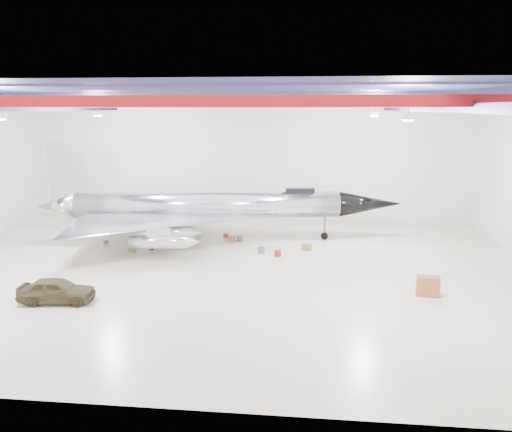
# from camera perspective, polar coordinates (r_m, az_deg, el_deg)

# --- Properties ---
(floor) EXTENTS (40.00, 40.00, 0.00)m
(floor) POSITION_cam_1_polar(r_m,az_deg,el_deg) (32.07, -4.20, -6.17)
(floor) COLOR beige
(floor) RESTS_ON ground
(wall_back) EXTENTS (40.00, 0.00, 40.00)m
(wall_back) POSITION_cam_1_polar(r_m,az_deg,el_deg) (45.50, -0.98, 6.43)
(wall_back) COLOR silver
(wall_back) RESTS_ON floor
(ceiling) EXTENTS (40.00, 40.00, 0.00)m
(ceiling) POSITION_cam_1_polar(r_m,az_deg,el_deg) (30.44, -4.53, 13.88)
(ceiling) COLOR #0A0F38
(ceiling) RESTS_ON wall_back
(ceiling_structure) EXTENTS (39.50, 29.50, 1.08)m
(ceiling_structure) POSITION_cam_1_polar(r_m,az_deg,el_deg) (30.43, -4.51, 12.61)
(ceiling_structure) COLOR maroon
(ceiling_structure) RESTS_ON ceiling
(jet_aircraft) EXTENTS (28.12, 18.17, 7.68)m
(jet_aircraft) POSITION_cam_1_polar(r_m,az_deg,el_deg) (38.54, -5.53, 0.83)
(jet_aircraft) COLOR silver
(jet_aircraft) RESTS_ON floor
(jeep) EXTENTS (4.09, 1.99, 1.35)m
(jeep) POSITION_cam_1_polar(r_m,az_deg,el_deg) (28.69, -21.83, -7.88)
(jeep) COLOR #3D361E
(jeep) RESTS_ON floor
(desk) EXTENTS (1.29, 0.77, 1.12)m
(desk) POSITION_cam_1_polar(r_m,az_deg,el_deg) (29.16, 19.04, -7.58)
(desk) COLOR brown
(desk) RESTS_ON floor
(crate_ply) EXTENTS (0.52, 0.46, 0.32)m
(crate_ply) POSITION_cam_1_polar(r_m,az_deg,el_deg) (36.93, -13.96, -3.76)
(crate_ply) COLOR olive
(crate_ply) RESTS_ON floor
(toolbox_red) EXTENTS (0.45, 0.37, 0.29)m
(toolbox_red) POSITION_cam_1_polar(r_m,az_deg,el_deg) (39.96, -3.44, -2.22)
(toolbox_red) COLOR maroon
(toolbox_red) RESTS_ON floor
(engine_drum) EXTENTS (0.58, 0.58, 0.42)m
(engine_drum) POSITION_cam_1_polar(r_m,az_deg,el_deg) (35.55, 0.60, -3.92)
(engine_drum) COLOR #59595B
(engine_drum) RESTS_ON floor
(parts_bin) EXTENTS (0.73, 0.62, 0.46)m
(parts_bin) POSITION_cam_1_polar(r_m,az_deg,el_deg) (36.48, 5.83, -3.54)
(parts_bin) COLOR olive
(parts_bin) RESTS_ON floor
(crate_small) EXTENTS (0.42, 0.38, 0.24)m
(crate_small) POSITION_cam_1_polar(r_m,az_deg,el_deg) (39.82, -16.77, -2.82)
(crate_small) COLOR #59595B
(crate_small) RESTS_ON floor
(tool_chest) EXTENTS (0.49, 0.49, 0.42)m
(tool_chest) POSITION_cam_1_polar(r_m,az_deg,el_deg) (34.82, 2.51, -4.29)
(tool_chest) COLOR maroon
(tool_chest) RESTS_ON floor
(oil_barrel) EXTENTS (0.64, 0.53, 0.42)m
(oil_barrel) POSITION_cam_1_polar(r_m,az_deg,el_deg) (38.54, -2.79, -2.66)
(oil_barrel) COLOR olive
(oil_barrel) RESTS_ON floor
(spares_box) EXTENTS (0.56, 0.56, 0.41)m
(spares_box) POSITION_cam_1_polar(r_m,az_deg,el_deg) (38.75, -1.88, -2.57)
(spares_box) COLOR #59595B
(spares_box) RESTS_ON floor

